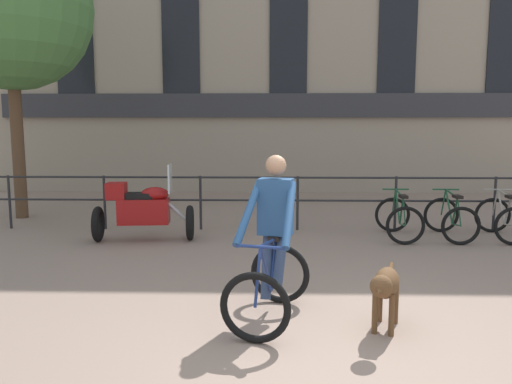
% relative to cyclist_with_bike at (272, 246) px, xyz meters
% --- Properties ---
extents(ground_plane, '(60.00, 60.00, 0.00)m').
position_rel_cyclist_with_bike_xyz_m(ground_plane, '(0.52, -0.77, -0.76)').
color(ground_plane, gray).
extents(canal_railing, '(15.05, 0.05, 1.05)m').
position_rel_cyclist_with_bike_xyz_m(canal_railing, '(0.52, 4.43, -0.05)').
color(canal_railing, '#232326').
rests_on(canal_railing, ground_plane).
extents(building_facade, '(18.00, 0.72, 10.67)m').
position_rel_cyclist_with_bike_xyz_m(building_facade, '(0.52, 10.22, 4.55)').
color(building_facade, gray).
rests_on(building_facade, ground_plane).
extents(cyclist_with_bike, '(0.93, 1.29, 1.70)m').
position_rel_cyclist_with_bike_xyz_m(cyclist_with_bike, '(0.00, 0.00, 0.00)').
color(cyclist_with_bike, black).
rests_on(cyclist_with_bike, ground_plane).
extents(dog, '(0.45, 0.91, 0.65)m').
position_rel_cyclist_with_bike_xyz_m(dog, '(1.10, -0.37, -0.30)').
color(dog, brown).
rests_on(dog, ground_plane).
extents(parked_motorcycle, '(1.76, 0.79, 1.35)m').
position_rel_cyclist_with_bike_xyz_m(parked_motorcycle, '(-2.23, 3.43, -0.20)').
color(parked_motorcycle, black).
rests_on(parked_motorcycle, ground_plane).
extents(parked_bicycle_near_lamp, '(0.70, 1.13, 0.86)m').
position_rel_cyclist_with_bike_xyz_m(parked_bicycle_near_lamp, '(2.29, 3.77, -0.41)').
color(parked_bicycle_near_lamp, black).
rests_on(parked_bicycle_near_lamp, ground_plane).
extents(parked_bicycle_mid_left, '(0.69, 1.13, 0.86)m').
position_rel_cyclist_with_bike_xyz_m(parked_bicycle_mid_left, '(3.22, 3.77, -0.41)').
color(parked_bicycle_mid_left, black).
rests_on(parked_bicycle_mid_left, ground_plane).
extents(parked_bicycle_mid_right, '(0.76, 1.17, 0.86)m').
position_rel_cyclist_with_bike_xyz_m(parked_bicycle_mid_right, '(4.14, 3.77, -0.41)').
color(parked_bicycle_mid_right, black).
rests_on(parked_bicycle_mid_right, ground_plane).
extents(tree_canalside_left, '(3.41, 3.41, 6.15)m').
position_rel_cyclist_with_bike_xyz_m(tree_canalside_left, '(-5.46, 5.58, 3.67)').
color(tree_canalside_left, brown).
rests_on(tree_canalside_left, ground_plane).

